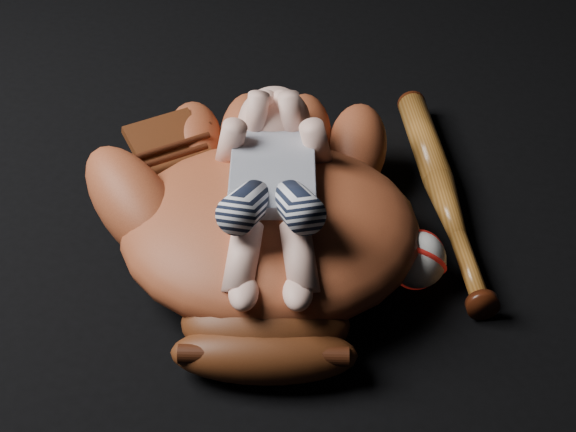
{
  "coord_description": "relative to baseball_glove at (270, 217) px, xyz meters",
  "views": [
    {
      "loc": [
        0.31,
        -0.89,
        0.78
      ],
      "look_at": [
        0.08,
        -0.05,
        0.09
      ],
      "focal_mm": 55.0,
      "sensor_mm": 36.0,
      "label": 1
    }
  ],
  "objects": [
    {
      "name": "baseball_bat",
      "position": [
        0.2,
        0.19,
        -0.06
      ],
      "size": [
        0.2,
        0.47,
        0.05
      ],
      "primitive_type": null,
      "rotation": [
        0.0,
        0.0,
        0.33
      ],
      "color": "#92541C",
      "rests_on": "ground"
    },
    {
      "name": "baseball_glove",
      "position": [
        0.0,
        0.0,
        0.0
      ],
      "size": [
        0.59,
        0.64,
        0.17
      ],
      "primitive_type": null,
      "rotation": [
        0.0,
        0.0,
        0.24
      ],
      "color": "maroon",
      "rests_on": "ground"
    },
    {
      "name": "newborn_baby",
      "position": [
        0.01,
        -0.0,
        0.05
      ],
      "size": [
        0.26,
        0.41,
        0.15
      ],
      "primitive_type": null,
      "rotation": [
        0.0,
        0.0,
        0.26
      ],
      "color": "#E8AB95",
      "rests_on": "baseball_glove"
    },
    {
      "name": "baseball",
      "position": [
        0.19,
        0.02,
        -0.05
      ],
      "size": [
        0.08,
        0.08,
        0.07
      ],
      "primitive_type": "sphere",
      "rotation": [
        0.0,
        0.0,
        0.16
      ],
      "color": "white",
      "rests_on": "ground"
    }
  ]
}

